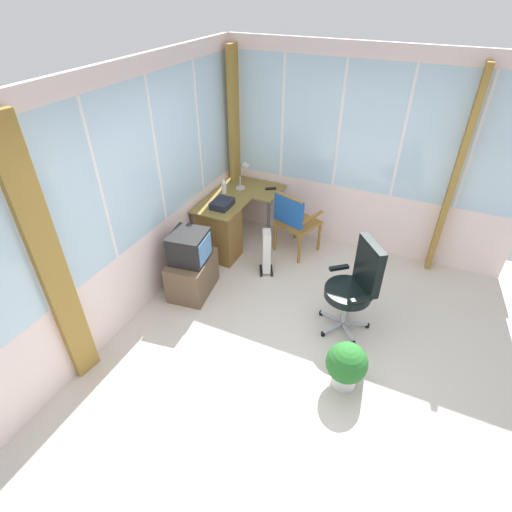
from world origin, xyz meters
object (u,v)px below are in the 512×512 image
(tv_remote, at_px, (271,189))
(desk_lamp, at_px, (246,171))
(spray_bottle, at_px, (224,186))
(space_heater, at_px, (266,251))
(wooden_armchair, at_px, (293,218))
(office_chair, at_px, (357,282))
(potted_plant, at_px, (346,365))
(paper_tray, at_px, (222,204))
(tv_on_stand, at_px, (192,266))
(desk, at_px, (221,229))

(tv_remote, bearing_deg, desk_lamp, 70.56)
(tv_remote, distance_m, spray_bottle, 0.67)
(spray_bottle, height_order, space_heater, spray_bottle)
(wooden_armchair, relative_size, office_chair, 0.85)
(desk_lamp, xyz_separation_m, potted_plant, (-2.11, -2.06, -0.72))
(desk_lamp, bearing_deg, tv_remote, -77.44)
(office_chair, bearing_deg, paper_tray, 71.79)
(paper_tray, relative_size, space_heater, 0.48)
(tv_remote, height_order, wooden_armchair, wooden_armchair)
(paper_tray, distance_m, wooden_armchair, 0.96)
(paper_tray, bearing_deg, tv_on_stand, -178.26)
(tv_remote, height_order, spray_bottle, spray_bottle)
(wooden_armchair, bearing_deg, tv_on_stand, 146.86)
(tv_on_stand, xyz_separation_m, potted_plant, (-0.60, -2.06, -0.09))
(spray_bottle, relative_size, wooden_armchair, 0.23)
(desk, height_order, tv_remote, tv_remote)
(desk, xyz_separation_m, office_chair, (-0.62, -1.98, 0.21))
(office_chair, bearing_deg, space_heater, 67.14)
(office_chair, xyz_separation_m, tv_on_stand, (-0.22, 1.92, -0.25))
(tv_on_stand, distance_m, space_heater, 1.00)
(spray_bottle, distance_m, space_heater, 1.11)
(tv_remote, bearing_deg, paper_tray, 120.71)
(desk_lamp, bearing_deg, paper_tray, 177.75)
(desk, relative_size, wooden_armchair, 1.38)
(desk_lamp, xyz_separation_m, tv_remote, (0.08, -0.35, -0.23))
(space_heater, bearing_deg, desk_lamp, 40.81)
(tv_remote, distance_m, potted_plant, 2.82)
(potted_plant, bearing_deg, tv_on_stand, 73.88)
(paper_tray, relative_size, wooden_armchair, 0.32)
(paper_tray, bearing_deg, wooden_armchair, -64.77)
(office_chair, height_order, tv_on_stand, office_chair)
(tv_on_stand, bearing_deg, wooden_armchair, -33.14)
(spray_bottle, xyz_separation_m, space_heater, (-0.47, -0.85, -0.54))
(spray_bottle, relative_size, tv_on_stand, 0.26)
(paper_tray, bearing_deg, desk, 114.27)
(paper_tray, distance_m, office_chair, 2.05)
(space_heater, xyz_separation_m, potted_plant, (-1.34, -1.40, -0.04))
(spray_bottle, relative_size, office_chair, 0.20)
(desk_lamp, relative_size, spray_bottle, 1.74)
(desk_lamp, relative_size, potted_plant, 0.75)
(desk, relative_size, space_heater, 2.05)
(spray_bottle, bearing_deg, paper_tray, -155.39)
(office_chair, height_order, potted_plant, office_chair)
(desk, distance_m, potted_plant, 2.56)
(tv_remote, distance_m, tv_on_stand, 1.67)
(spray_bottle, height_order, office_chair, office_chair)
(desk, height_order, tv_on_stand, tv_on_stand)
(desk_lamp, bearing_deg, office_chair, -124.01)
(potted_plant, bearing_deg, space_heater, 46.23)
(desk, relative_size, potted_plant, 2.53)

